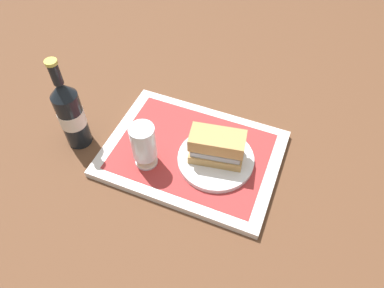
{
  "coord_description": "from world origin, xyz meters",
  "views": [
    {
      "loc": [
        -0.21,
        0.52,
        0.75
      ],
      "look_at": [
        0.0,
        0.0,
        0.05
      ],
      "focal_mm": 33.56,
      "sensor_mm": 36.0,
      "label": 1
    }
  ],
  "objects_px": {
    "plate": "(216,159)",
    "beer_glass": "(144,145)",
    "sandwich": "(215,147)",
    "beer_bottle": "(70,113)"
  },
  "relations": [
    {
      "from": "plate",
      "to": "sandwich",
      "type": "bearing_deg",
      "value": 10.06
    },
    {
      "from": "sandwich",
      "to": "plate",
      "type": "bearing_deg",
      "value": -180.0
    },
    {
      "from": "beer_glass",
      "to": "plate",
      "type": "bearing_deg",
      "value": -157.14
    },
    {
      "from": "sandwich",
      "to": "beer_glass",
      "type": "height_order",
      "value": "beer_glass"
    },
    {
      "from": "sandwich",
      "to": "beer_glass",
      "type": "bearing_deg",
      "value": 13.05
    },
    {
      "from": "plate",
      "to": "beer_glass",
      "type": "bearing_deg",
      "value": 22.86
    },
    {
      "from": "beer_glass",
      "to": "beer_bottle",
      "type": "bearing_deg",
      "value": -2.67
    },
    {
      "from": "plate",
      "to": "beer_bottle",
      "type": "height_order",
      "value": "beer_bottle"
    },
    {
      "from": "sandwich",
      "to": "beer_bottle",
      "type": "bearing_deg",
      "value": -1.12
    },
    {
      "from": "sandwich",
      "to": "beer_bottle",
      "type": "distance_m",
      "value": 0.37
    }
  ]
}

